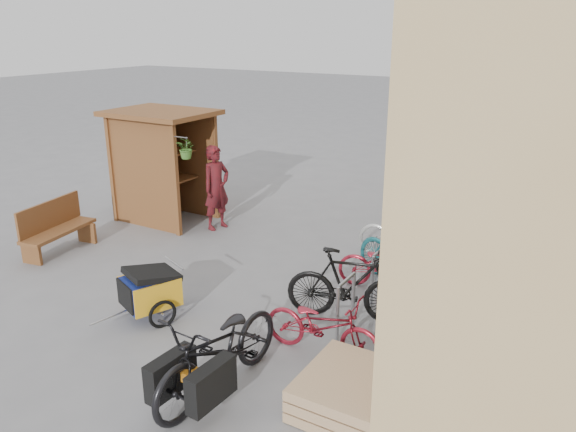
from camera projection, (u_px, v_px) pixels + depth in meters
The scene contains 17 objects.
ground at pixel (213, 296), 8.91m from camera, with size 80.00×80.00×0.00m, color gray.
kiosk at pixel (159, 150), 12.00m from camera, with size 2.49×1.65×2.40m.
bike_rack at pixel (405, 245), 9.59m from camera, with size 0.05×5.35×0.86m.
pallet_stack at pixel (349, 392), 6.26m from camera, with size 1.00×1.20×0.40m.
bench at pixel (56, 227), 10.52m from camera, with size 0.72×1.61×0.98m.
shopping_carts at pixel (498, 188), 12.61m from camera, with size 0.59×2.34×1.05m.
child_trailer at pixel (150, 289), 8.16m from camera, with size 0.90×1.37×0.80m.
cargo_bike at pixel (219, 351), 6.42m from camera, with size 0.85×2.13×1.10m.
person_kiosk at pixel (217, 188), 11.66m from camera, with size 0.65×0.42×1.77m, color maroon.
bike_0 at pixel (322, 326), 7.21m from camera, with size 0.56×1.62×0.85m, color maroon.
bike_1 at pixel (349, 285), 8.04m from camera, with size 0.52×1.83×1.10m, color black.
bike_2 at pixel (387, 265), 9.04m from camera, with size 0.56×1.60×0.84m, color maroon.
bike_3 at pixel (401, 255), 9.16m from camera, with size 0.50×1.75×1.05m, color #1E707A.
bike_4 at pixel (408, 235), 10.17m from camera, with size 0.63×1.81×0.95m, color #B9B9B4.
bike_5 at pixel (428, 232), 10.24m from camera, with size 0.48×1.71×1.03m, color black.
bike_6 at pixel (424, 220), 11.10m from camera, with size 0.58×1.66×0.87m, color silver.
bike_7 at pixel (442, 216), 11.12m from camera, with size 0.46×1.64×0.99m, color silver.
Camera 1 is at (5.11, -6.30, 4.08)m, focal length 35.00 mm.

